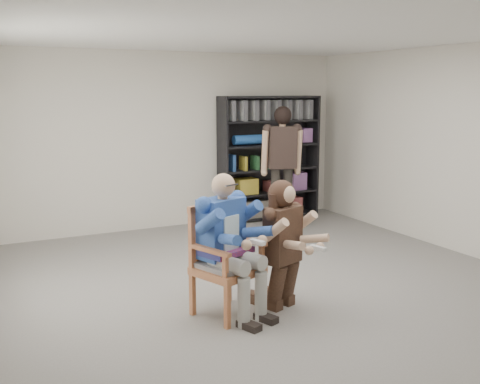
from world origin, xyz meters
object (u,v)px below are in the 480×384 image
standing_man (282,171)px  armchair (228,261)px  kneeling_woman (285,246)px  bookshelf (269,158)px  seated_man (228,245)px

standing_man → armchair: bearing=-113.2°
kneeling_woman → standing_man: size_ratio=0.67×
bookshelf → standing_man: bookshelf is taller
seated_man → bookshelf: 4.32m
armchair → kneeling_woman: bearing=-31.8°
kneeling_woman → standing_man: (1.59, 2.74, 0.32)m
armchair → bookshelf: bearing=35.1°
armchair → bookshelf: bookshelf is taller
kneeling_woman → bookshelf: bearing=42.7°
seated_man → standing_man: bearing=30.3°
bookshelf → standing_man: bearing=-107.8°
bookshelf → armchair: bearing=-124.9°
kneeling_woman → bookshelf: bookshelf is taller
seated_man → kneeling_woman: 0.60m
seated_man → kneeling_woman: seated_man is taller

